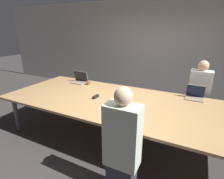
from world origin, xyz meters
name	(u,v)px	position (x,y,z in m)	size (l,w,h in m)	color
ground_plane	(120,138)	(0.00, 0.00, 0.00)	(24.00, 24.00, 0.00)	#383333
curtain_wall	(157,50)	(0.00, 2.60, 1.40)	(12.00, 0.06, 2.80)	#BCB7B2
conference_table	(121,103)	(0.00, 0.00, 0.72)	(4.34, 1.69, 0.76)	tan
laptop_far_left	(80,79)	(-1.32, 0.60, 0.84)	(0.36, 0.26, 0.27)	gray
cup_far_left	(89,83)	(-1.05, 0.55, 0.80)	(0.09, 0.09, 0.08)	brown
laptop_near_midright	(131,119)	(0.45, -0.66, 0.83)	(0.33, 0.22, 0.22)	gray
person_near_midright	(122,147)	(0.49, -1.07, 0.69)	(0.40, 0.24, 1.42)	#2D2D38
laptop_far_right	(195,95)	(1.16, 0.71, 0.83)	(0.31, 0.25, 0.25)	gray
person_far_right	(198,96)	(1.23, 1.09, 0.68)	(0.40, 0.24, 1.41)	#2D2D38
stapler	(96,97)	(-0.47, -0.08, 0.79)	(0.06, 0.15, 0.05)	black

